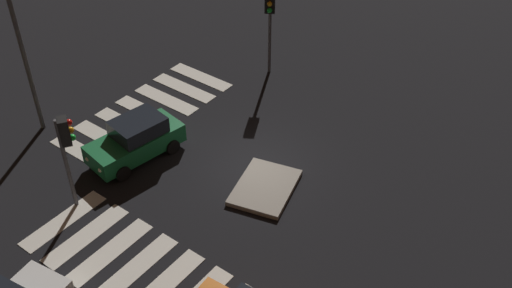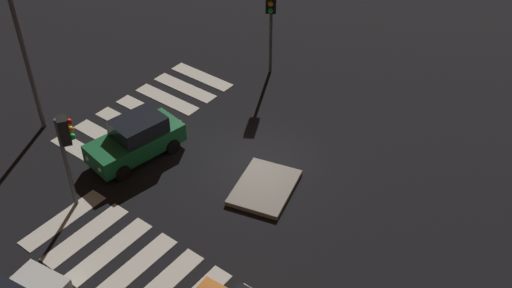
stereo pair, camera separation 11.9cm
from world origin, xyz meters
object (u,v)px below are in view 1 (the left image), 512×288
at_px(traffic_light_east, 66,141).
at_px(street_lamp, 10,5).
at_px(traffic_island, 265,187).
at_px(traffic_light_south, 270,12).
at_px(car_green, 136,139).

relative_size(traffic_light_east, street_lamp, 0.46).
xyz_separation_m(traffic_island, street_lamp, (2.41, -9.44, 5.28)).
relative_size(traffic_island, traffic_light_east, 0.83).
bearing_deg(traffic_light_east, traffic_light_south, 33.32).
bearing_deg(car_green, traffic_light_east, 15.19).
distance_m(traffic_light_south, street_lamp, 10.43).
relative_size(traffic_island, traffic_light_south, 0.75).
height_order(car_green, traffic_light_south, traffic_light_south).
xyz_separation_m(traffic_island, car_green, (1.38, -5.02, 0.70)).
distance_m(car_green, traffic_light_east, 3.66).
xyz_separation_m(car_green, traffic_light_south, (-7.88, 0.48, 2.28)).
distance_m(traffic_island, traffic_light_south, 8.46).
distance_m(traffic_light_east, street_lamp, 5.78).
bearing_deg(traffic_island, traffic_light_south, -145.09).
xyz_separation_m(traffic_light_east, street_lamp, (-2.04, -4.73, 2.62)).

